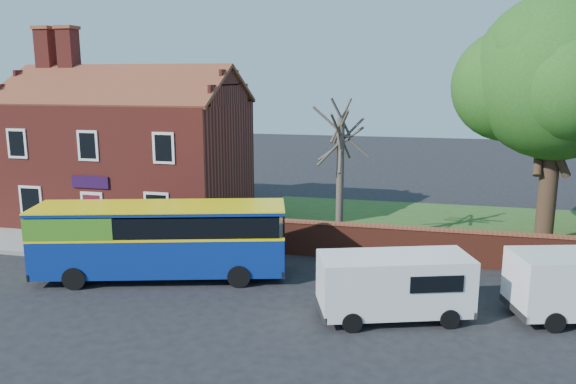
# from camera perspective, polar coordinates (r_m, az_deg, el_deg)

# --- Properties ---
(ground) EXTENTS (120.00, 120.00, 0.00)m
(ground) POSITION_cam_1_polar(r_m,az_deg,el_deg) (20.49, -13.46, -11.35)
(ground) COLOR black
(ground) RESTS_ON ground
(pavement) EXTENTS (18.00, 3.50, 0.12)m
(pavement) POSITION_cam_1_polar(r_m,az_deg,el_deg) (28.57, -20.92, -5.07)
(pavement) COLOR gray
(pavement) RESTS_ON ground
(kerb) EXTENTS (18.00, 0.15, 0.14)m
(kerb) POSITION_cam_1_polar(r_m,az_deg,el_deg) (27.21, -22.98, -6.03)
(kerb) COLOR slate
(kerb) RESTS_ON ground
(grass_strip) EXTENTS (26.00, 12.00, 0.04)m
(grass_strip) POSITION_cam_1_polar(r_m,az_deg,el_deg) (31.07, 20.73, -3.83)
(grass_strip) COLOR #426B28
(grass_strip) RESTS_ON ground
(shop_building) EXTENTS (12.30, 8.13, 10.50)m
(shop_building) POSITION_cam_1_polar(r_m,az_deg,el_deg) (32.68, -15.76, 3.30)
(shop_building) COLOR maroon
(shop_building) RESTS_ON ground
(boundary_wall) EXTENTS (22.00, 0.38, 1.60)m
(boundary_wall) POSITION_cam_1_polar(r_m,az_deg,el_deg) (25.14, 22.53, -5.64)
(boundary_wall) COLOR maroon
(boundary_wall) RESTS_ON ground
(bus) EXTENTS (10.03, 4.96, 2.97)m
(bus) POSITION_cam_1_polar(r_m,az_deg,el_deg) (22.81, -13.54, -4.48)
(bus) COLOR navy
(bus) RESTS_ON ground
(van_near) EXTENTS (5.30, 3.42, 2.16)m
(van_near) POSITION_cam_1_polar(r_m,az_deg,el_deg) (19.04, 10.77, -9.11)
(van_near) COLOR white
(van_near) RESTS_ON ground
(large_tree) EXTENTS (9.60, 7.60, 11.71)m
(large_tree) POSITION_cam_1_polar(r_m,az_deg,el_deg) (28.83, 25.82, 10.04)
(large_tree) COLOR black
(large_tree) RESTS_ON ground
(bare_tree) EXTENTS (2.48, 2.95, 6.61)m
(bare_tree) POSITION_cam_1_polar(r_m,az_deg,el_deg) (26.25, 5.32, 1.70)
(bare_tree) COLOR #4C4238
(bare_tree) RESTS_ON ground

